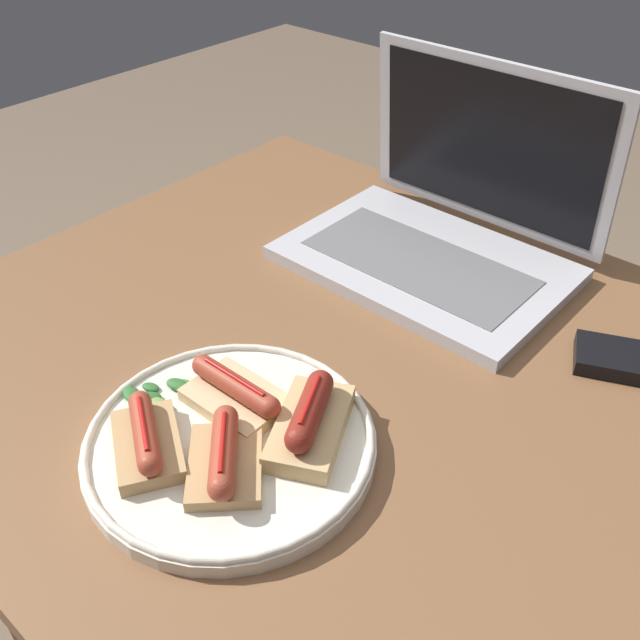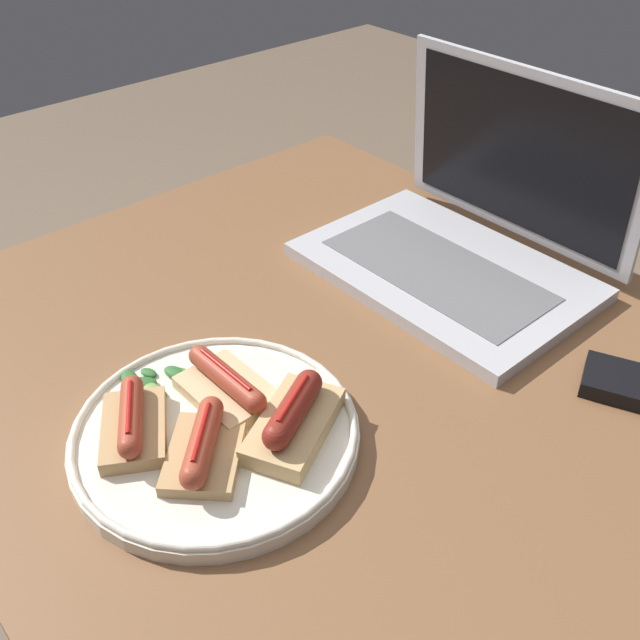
# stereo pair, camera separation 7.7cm
# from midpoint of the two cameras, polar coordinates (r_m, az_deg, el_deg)

# --- Properties ---
(desk) EXTENTS (1.02, 0.84, 0.74)m
(desk) POSITION_cam_midpoint_polar(r_m,az_deg,el_deg) (0.86, 0.07, -7.78)
(desk) COLOR brown
(desk) RESTS_ON ground_plane
(laptop) EXTENTS (0.37, 0.27, 0.25)m
(laptop) POSITION_cam_midpoint_polar(r_m,az_deg,el_deg) (0.97, 7.56, 7.16)
(laptop) COLOR #B7B7BC
(laptop) RESTS_ON desk
(plate) EXTENTS (0.29, 0.29, 0.02)m
(plate) POSITION_cam_midpoint_polar(r_m,az_deg,el_deg) (0.72, -10.31, -9.71)
(plate) COLOR silver
(plate) RESTS_ON desk
(sausage_toast_left) EXTENTS (0.12, 0.07, 0.04)m
(sausage_toast_left) POSITION_cam_midpoint_polar(r_m,az_deg,el_deg) (0.74, -9.76, -5.92)
(sausage_toast_left) COLOR #D6B784
(sausage_toast_left) RESTS_ON plate
(sausage_toast_middle) EXTENTS (0.12, 0.10, 0.04)m
(sausage_toast_middle) POSITION_cam_midpoint_polar(r_m,az_deg,el_deg) (0.71, -16.81, -9.33)
(sausage_toast_middle) COLOR tan
(sausage_toast_middle) RESTS_ON plate
(sausage_toast_right) EXTENTS (0.11, 0.13, 0.05)m
(sausage_toast_right) POSITION_cam_midpoint_polar(r_m,az_deg,el_deg) (0.70, -4.02, -8.18)
(sausage_toast_right) COLOR tan
(sausage_toast_right) RESTS_ON plate
(sausage_toast_extra) EXTENTS (0.12, 0.12, 0.04)m
(sausage_toast_extra) POSITION_cam_midpoint_polar(r_m,az_deg,el_deg) (0.68, -10.97, -10.93)
(sausage_toast_extra) COLOR tan
(sausage_toast_extra) RESTS_ON plate
(salad_pile) EXTENTS (0.08, 0.07, 0.01)m
(salad_pile) POSITION_cam_midpoint_polar(r_m,az_deg,el_deg) (0.77, -15.61, -6.01)
(salad_pile) COLOR #709E4C
(salad_pile) RESTS_ON plate
(external_drive) EXTENTS (0.13, 0.10, 0.02)m
(external_drive) POSITION_cam_midpoint_polar(r_m,az_deg,el_deg) (0.85, 20.92, -3.16)
(external_drive) COLOR black
(external_drive) RESTS_ON desk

